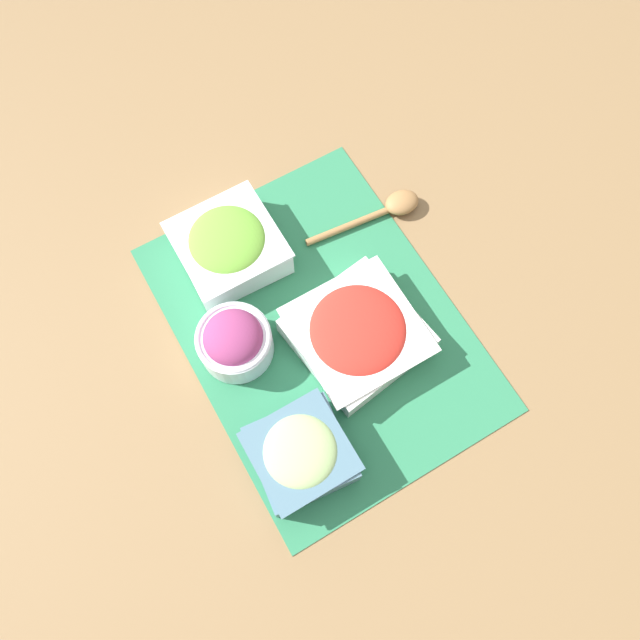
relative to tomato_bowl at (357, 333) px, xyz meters
The scene contains 7 objects.
ground_plane 0.07m from the tomato_bowl, 141.23° to the right, with size 3.00×3.00×0.00m, color olive.
placemat 0.07m from the tomato_bowl, 141.23° to the right, with size 0.57×0.42×0.00m.
tomato_bowl is the anchor object (origin of this frame).
lettuce_bowl 0.26m from the tomato_bowl, 156.24° to the right, with size 0.17×0.17×0.07m.
cucumber_bowl 0.21m from the tomato_bowl, 55.07° to the right, with size 0.15×0.15×0.07m.
onion_bowl 0.19m from the tomato_bowl, 115.45° to the right, with size 0.12×0.12×0.08m.
wooden_spoon 0.25m from the tomato_bowl, 135.27° to the left, with size 0.05×0.21×0.03m.
Camera 1 is at (0.30, -0.17, 0.96)m, focal length 35.00 mm.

